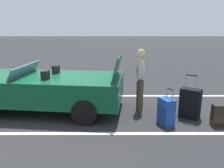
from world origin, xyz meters
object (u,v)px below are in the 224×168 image
suitcase_medium_bright (166,112)px  suitcase_small_carryon (220,115)px  convertible_car (38,89)px  traveler_person (140,77)px  suitcase_large_black (190,103)px

suitcase_medium_bright → suitcase_small_carryon: (-1.21, 0.06, -0.06)m
convertible_car → suitcase_medium_bright: 3.40m
convertible_car → suitcase_small_carryon: size_ratio=8.62×
suitcase_small_carryon → convertible_car: bearing=-105.1°
convertible_car → suitcase_medium_bright: size_ratio=5.05×
suitcase_small_carryon → traveler_person: size_ratio=0.30×
suitcase_medium_bright → traveler_person: 1.22m
convertible_car → suitcase_medium_bright: (-3.24, 0.97, -0.28)m
suitcase_small_carryon → traveler_person: traveler_person is taller
suitcase_large_black → suitcase_small_carryon: size_ratio=2.21×
convertible_car → traveler_person: 2.77m
convertible_car → suitcase_small_carryon: convertible_car is taller
traveler_person → convertible_car: bearing=16.2°
convertible_car → suitcase_medium_bright: bearing=170.0°
suitcase_small_carryon → traveler_person: bearing=-122.1°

